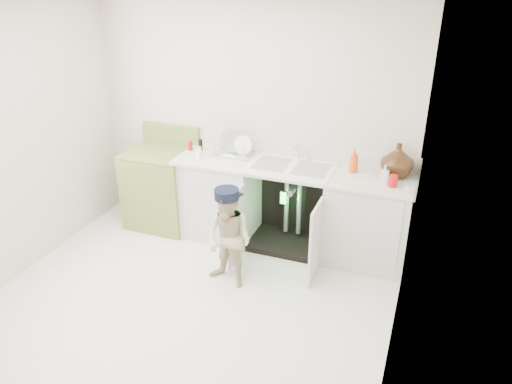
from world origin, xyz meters
TOP-DOWN VIEW (x-y plane):
  - ground at (0.00, 0.00)m, footprint 3.50×3.50m
  - room_shell at (0.00, 0.00)m, footprint 6.00×5.50m
  - counter_run at (0.58, 1.21)m, footprint 2.44×1.02m
  - avocado_stove at (-0.95, 1.18)m, footprint 0.71×0.65m
  - repair_worker at (0.23, 0.34)m, footprint 0.65×0.75m

SIDE VIEW (x-z plane):
  - ground at x=0.00m, z-range 0.00..0.00m
  - avocado_stove at x=-0.95m, z-range -0.10..1.00m
  - counter_run at x=0.58m, z-range -0.14..1.09m
  - repair_worker at x=0.23m, z-range 0.01..0.97m
  - room_shell at x=0.00m, z-range 0.62..1.88m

